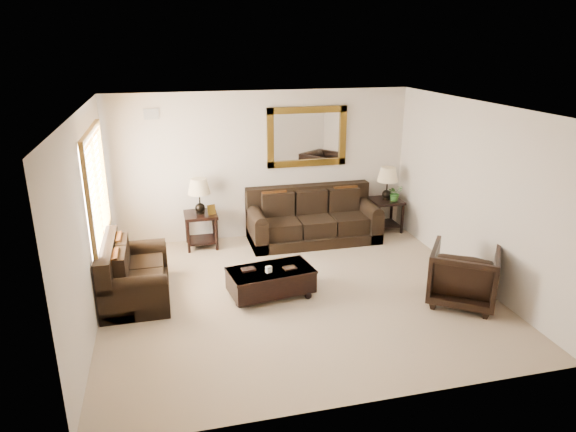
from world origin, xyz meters
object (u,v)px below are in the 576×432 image
object	(u,v)px
end_table_left	(200,203)
armchair	(464,273)
end_table_right	(387,190)
coffee_table	(271,279)
loveseat	(131,277)
sofa	(312,221)

from	to	relation	value
end_table_left	armchair	bearing A→B (deg)	-41.21
end_table_right	coffee_table	distance (m)	3.51
loveseat	end_table_right	distance (m)	5.01
coffee_table	loveseat	bearing A→B (deg)	159.40
loveseat	armchair	bearing A→B (deg)	-105.59
loveseat	coffee_table	xyz separation A→B (m)	(1.95, -0.42, -0.06)
loveseat	coffee_table	size ratio (longest dim) A/B	1.19
loveseat	armchair	size ratio (longest dim) A/B	1.68
sofa	loveseat	size ratio (longest dim) A/B	1.54
sofa	end_table_left	xyz separation A→B (m)	(-2.03, 0.14, 0.47)
sofa	end_table_left	size ratio (longest dim) A/B	1.87
sofa	coffee_table	xyz separation A→B (m)	(-1.21, -1.99, -0.09)
sofa	end_table_left	distance (m)	2.09
end_table_right	coffee_table	xyz separation A→B (m)	(-2.73, -2.13, -0.57)
sofa	end_table_right	size ratio (longest dim) A/B	1.87
end_table_left	coffee_table	size ratio (longest dim) A/B	0.98
end_table_right	end_table_left	bearing A→B (deg)	-179.98
end_table_right	coffee_table	size ratio (longest dim) A/B	0.98
end_table_left	coffee_table	distance (m)	2.35
loveseat	end_table_left	size ratio (longest dim) A/B	1.21
end_table_left	coffee_table	xyz separation A→B (m)	(0.81, -2.13, -0.57)
end_table_right	armchair	world-z (taller)	end_table_right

